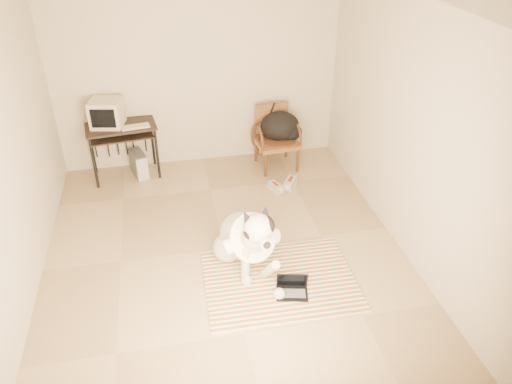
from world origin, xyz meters
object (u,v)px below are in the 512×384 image
object	(u,v)px
dog	(247,239)
laptop	(292,288)
computer_desk	(121,133)
rattan_chair	(276,137)
crt_monitor	(107,113)
backpack	(282,127)
pc_tower	(139,164)

from	to	relation	value
dog	laptop	size ratio (longest dim) A/B	3.56
computer_desk	rattan_chair	world-z (taller)	rattan_chair
rattan_chair	dog	bearing A→B (deg)	-110.55
crt_monitor	backpack	xyz separation A→B (m)	(2.41, -0.13, -0.36)
dog	backpack	xyz separation A→B (m)	(0.93, 2.24, 0.22)
dog	computer_desk	size ratio (longest dim) A/B	1.30
laptop	pc_tower	bearing A→B (deg)	118.60
computer_desk	pc_tower	distance (m)	0.52
laptop	pc_tower	world-z (taller)	pc_tower
backpack	rattan_chair	bearing A→B (deg)	-174.63
laptop	computer_desk	xyz separation A→B (m)	(-1.70, 2.82, 0.60)
pc_tower	rattan_chair	world-z (taller)	rattan_chair
computer_desk	laptop	bearing A→B (deg)	-59.03
dog	pc_tower	xyz separation A→B (m)	(-1.15, 2.28, -0.20)
computer_desk	pc_tower	bearing A→B (deg)	-12.55
computer_desk	backpack	bearing A→B (deg)	-2.25
crt_monitor	rattan_chair	distance (m)	2.38
crt_monitor	backpack	size ratio (longest dim) A/B	0.80
crt_monitor	pc_tower	world-z (taller)	crt_monitor
computer_desk	dog	bearing A→B (deg)	-60.31
backpack	dog	bearing A→B (deg)	-112.49
backpack	laptop	bearing A→B (deg)	-101.47
computer_desk	backpack	world-z (taller)	backpack
laptop	crt_monitor	size ratio (longest dim) A/B	0.76
laptop	pc_tower	xyz separation A→B (m)	(-1.52, 2.78, 0.11)
laptop	computer_desk	distance (m)	3.35
laptop	crt_monitor	xyz separation A→B (m)	(-1.85, 2.87, 0.89)
pc_tower	computer_desk	bearing A→B (deg)	167.45
computer_desk	pc_tower	xyz separation A→B (m)	(0.18, -0.04, -0.49)
pc_tower	rattan_chair	size ratio (longest dim) A/B	0.47
pc_tower	rattan_chair	distance (m)	2.00
crt_monitor	rattan_chair	bearing A→B (deg)	-3.54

